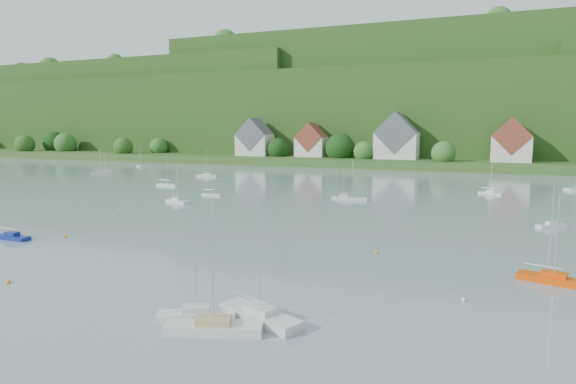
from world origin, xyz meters
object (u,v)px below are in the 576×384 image
(near_sailboat_1, at_px, (12,236))
(near_sailboat_4, at_px, (260,315))
(near_sailboat_2, at_px, (214,327))
(near_sailboat_3, at_px, (196,314))
(near_sailboat_5, at_px, (554,279))

(near_sailboat_1, bearing_deg, near_sailboat_4, -14.93)
(near_sailboat_1, height_order, near_sailboat_2, near_sailboat_2)
(near_sailboat_3, relative_size, near_sailboat_5, 0.95)
(near_sailboat_3, xyz_separation_m, near_sailboat_4, (4.81, 1.57, 0.06))
(near_sailboat_4, bearing_deg, near_sailboat_5, 62.17)
(near_sailboat_1, xyz_separation_m, near_sailboat_3, (38.25, -14.47, 0.03))
(near_sailboat_4, bearing_deg, near_sailboat_1, -174.86)
(near_sailboat_3, bearing_deg, near_sailboat_2, -61.48)
(near_sailboat_1, height_order, near_sailboat_3, near_sailboat_3)
(near_sailboat_1, relative_size, near_sailboat_4, 0.72)
(near_sailboat_1, height_order, near_sailboat_4, near_sailboat_4)
(near_sailboat_1, height_order, near_sailboat_5, near_sailboat_5)
(near_sailboat_4, relative_size, near_sailboat_5, 1.16)
(near_sailboat_2, xyz_separation_m, near_sailboat_4, (2.19, 3.31, 0.01))
(near_sailboat_2, relative_size, near_sailboat_5, 1.11)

